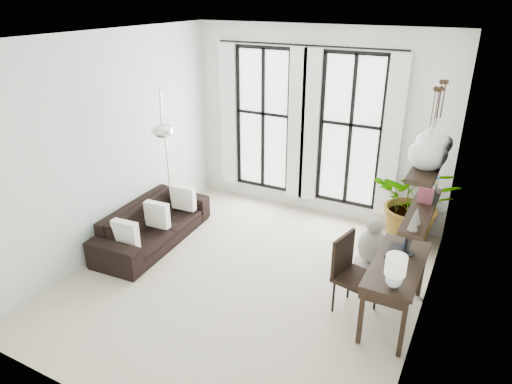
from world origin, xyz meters
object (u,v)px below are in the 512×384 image
Objects in this scene: plant at (416,202)px; buddha at (372,248)px; desk_chair at (350,269)px; desk at (396,269)px; arc_lamp at (163,127)px; sofa at (153,224)px.

plant is 1.67× the size of buddha.
plant is 2.14m from desk_chair.
plant is 2.10m from desk.
buddha is (3.15, 0.48, -1.47)m from arc_lamp.
arc_lamp is at bearing -22.27° from sofa.
buddha is at bearing 100.48° from desk_chair.
desk is 0.55× the size of arc_lamp.
desk_chair is 1.01m from buddha.
sofa is 4.10m from plant.
desk_chair is (-0.39, -2.10, -0.12)m from plant.
buddha is (0.03, 0.98, -0.22)m from desk_chair.
desk is (0.14, -2.10, 0.04)m from plant.
arc_lamp is (-3.50, -1.60, 1.13)m from plant.
arc_lamp is (-3.64, 0.50, 1.08)m from desk.
desk is at bearing -96.84° from sofa.
arc_lamp is 3.51m from buddha.
desk_chair is 3.39m from arc_lamp.
arc_lamp reaches higher than plant.
desk_chair is at bearing -91.99° from buddha.
desk_chair is (-0.53, 0.00, -0.16)m from desk.
sofa is 2.17× the size of desk_chair.
desk is at bearing -63.39° from buddha.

